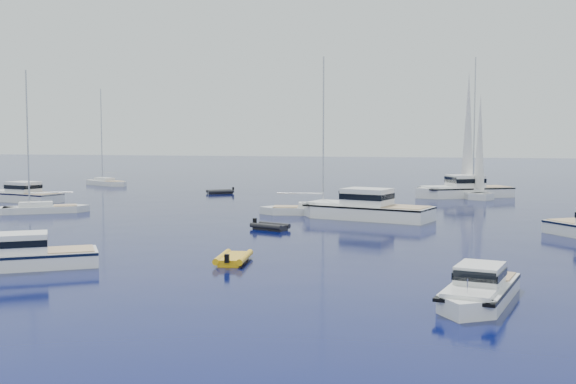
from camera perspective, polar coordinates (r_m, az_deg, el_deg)
ground at (r=36.66m, az=-11.13°, el=-6.37°), size 400.00×400.00×0.00m
motor_cruiser_near at (r=30.63m, az=15.15°, el=-8.61°), size 3.91×8.02×2.02m
motor_cruiser_left at (r=39.63m, az=-21.02°, el=-5.77°), size 9.04×7.14×2.35m
motor_cruiser_centre at (r=59.15m, az=6.17°, el=-2.17°), size 13.00×7.13×3.26m
motor_cruiser_far_l at (r=79.54m, az=-20.67°, el=-0.72°), size 10.70×5.71×2.69m
motor_cruiser_distant at (r=82.02m, az=13.95°, el=-0.41°), size 12.52×9.24×3.21m
sailboat_mid_l at (r=67.23m, az=-19.38°, el=-1.59°), size 8.84×6.75×13.19m
sailboat_centre at (r=62.32m, az=1.95°, el=-1.80°), size 10.02×4.24×14.30m
sailboat_sails_r at (r=82.70m, az=14.46°, el=-0.38°), size 6.19×11.34×16.16m
sailboat_far_l at (r=102.50m, az=-14.49°, el=0.55°), size 9.49×7.02×14.05m
tender_yellow at (r=38.84m, az=-4.43°, el=-5.68°), size 2.39×3.75×0.95m
tender_grey_near at (r=52.16m, az=-1.46°, el=-3.05°), size 3.32×2.63×0.95m
tender_grey_far at (r=84.88m, az=-5.52°, el=-0.13°), size 3.73×3.35×0.95m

